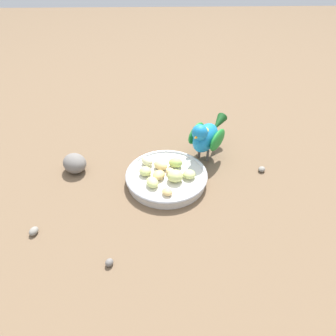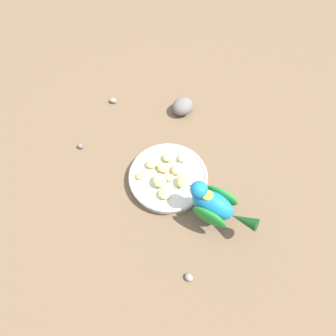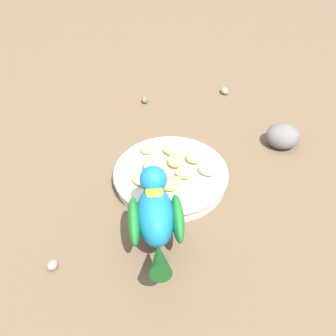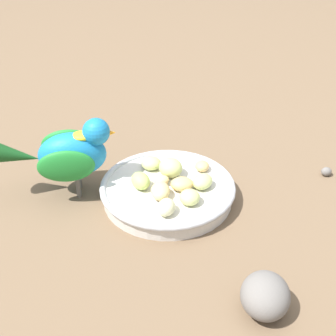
# 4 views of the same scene
# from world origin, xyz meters

# --- Properties ---
(ground_plane) EXTENTS (4.00, 4.00, 0.00)m
(ground_plane) POSITION_xyz_m (0.00, 0.00, 0.00)
(ground_plane) COLOR brown
(feeding_bowl) EXTENTS (0.21, 0.21, 0.03)m
(feeding_bowl) POSITION_xyz_m (0.00, -0.01, 0.02)
(feeding_bowl) COLOR beige
(feeding_bowl) RESTS_ON ground_plane
(apple_piece_0) EXTENTS (0.05, 0.05, 0.02)m
(apple_piece_0) POSITION_xyz_m (0.01, -0.04, 0.04)
(apple_piece_0) COLOR #E5C67F
(apple_piece_0) RESTS_ON feeding_bowl
(apple_piece_1) EXTENTS (0.04, 0.04, 0.03)m
(apple_piece_1) POSITION_xyz_m (-0.02, 0.01, 0.04)
(apple_piece_1) COLOR #C6D17A
(apple_piece_1) RESTS_ON feeding_bowl
(apple_piece_2) EXTENTS (0.02, 0.03, 0.01)m
(apple_piece_2) POSITION_xyz_m (-0.01, -0.02, 0.03)
(apple_piece_2) COLOR #E5C67F
(apple_piece_2) RESTS_ON feeding_bowl
(apple_piece_3) EXTENTS (0.04, 0.04, 0.02)m
(apple_piece_3) POSITION_xyz_m (0.05, -0.06, 0.04)
(apple_piece_3) COLOR beige
(apple_piece_3) RESTS_ON feeding_bowl
(apple_piece_4) EXTENTS (0.04, 0.04, 0.02)m
(apple_piece_4) POSITION_xyz_m (-0.02, -0.05, 0.04)
(apple_piece_4) COLOR #B2CC66
(apple_piece_4) RESTS_ON feeding_bowl
(apple_piece_5) EXTENTS (0.04, 0.05, 0.02)m
(apple_piece_5) POSITION_xyz_m (0.04, 0.03, 0.03)
(apple_piece_5) COLOR #C6D17A
(apple_piece_5) RESTS_ON feeding_bowl
(apple_piece_6) EXTENTS (0.04, 0.04, 0.02)m
(apple_piece_6) POSITION_xyz_m (0.00, 0.06, 0.03)
(apple_piece_6) COLOR tan
(apple_piece_6) RESTS_ON feeding_bowl
(apple_piece_7) EXTENTS (0.04, 0.04, 0.02)m
(apple_piece_7) POSITION_xyz_m (0.05, -0.01, 0.04)
(apple_piece_7) COLOR #C6D17A
(apple_piece_7) RESTS_ON feeding_bowl
(apple_piece_8) EXTENTS (0.04, 0.05, 0.02)m
(apple_piece_8) POSITION_xyz_m (0.02, -0.00, 0.03)
(apple_piece_8) COLOR tan
(apple_piece_8) RESTS_ON feeding_bowl
(apple_piece_9) EXTENTS (0.04, 0.04, 0.02)m
(apple_piece_9) POSITION_xyz_m (-0.06, -0.00, 0.03)
(apple_piece_9) COLOR #C6D17A
(apple_piece_9) RESTS_ON feeding_bowl
(parrot) EXTENTS (0.13, 0.17, 0.13)m
(parrot) POSITION_xyz_m (-0.11, -0.12, 0.07)
(parrot) COLOR #59544C
(parrot) RESTS_ON ground_plane
(rock_large) EXTENTS (0.09, 0.09, 0.05)m
(rock_large) POSITION_xyz_m (0.25, -0.07, 0.02)
(rock_large) COLOR slate
(rock_large) RESTS_ON ground_plane
(pebble_0) EXTENTS (0.03, 0.03, 0.01)m
(pebble_0) POSITION_xyz_m (-0.26, -0.05, 0.01)
(pebble_0) COLOR gray
(pebble_0) RESTS_ON ground_plane
(pebble_1) EXTENTS (0.02, 0.03, 0.02)m
(pebble_1) POSITION_xyz_m (0.30, 0.15, 0.01)
(pebble_1) COLOR gray
(pebble_1) RESTS_ON ground_plane
(pebble_2) EXTENTS (0.02, 0.02, 0.02)m
(pebble_2) POSITION_xyz_m (0.12, 0.24, 0.01)
(pebble_2) COLOR slate
(pebble_2) RESTS_ON ground_plane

